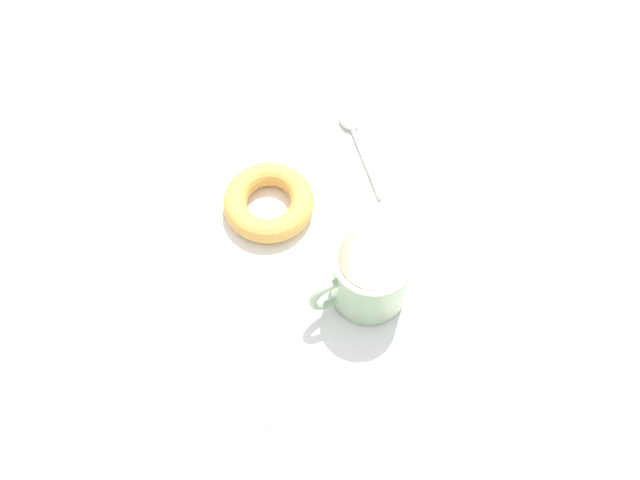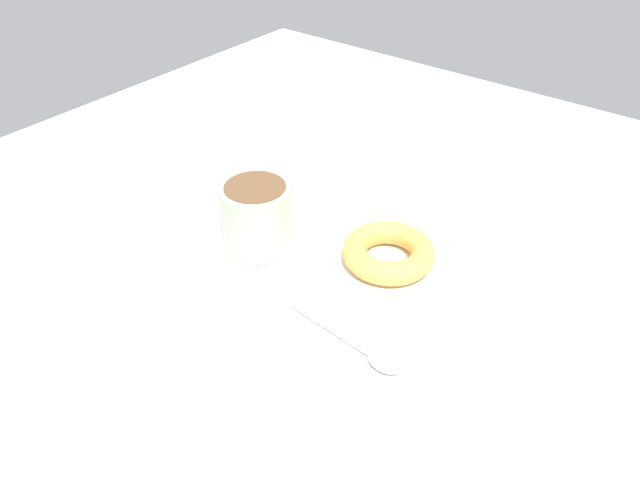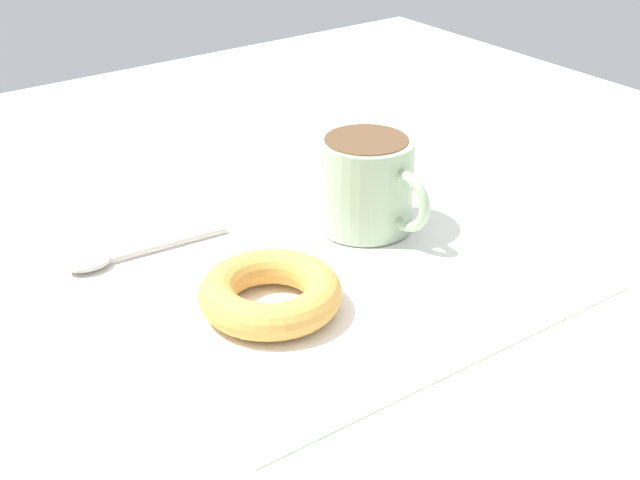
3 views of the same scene
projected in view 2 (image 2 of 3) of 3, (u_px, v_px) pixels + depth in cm
name	position (u px, v px, depth cm)	size (l,w,h in cm)	color
ground_plane	(337.00, 260.00, 75.18)	(120.00, 120.00, 2.00)	beige
napkin	(320.00, 255.00, 74.12)	(34.70, 34.70, 0.30)	white
coffee_cup	(258.00, 214.00, 73.22)	(8.34, 11.50, 8.13)	#9EB793
donut	(389.00, 252.00, 71.94)	(10.71, 10.71, 2.80)	gold
spoon	(368.00, 352.00, 60.74)	(14.20, 2.68, 0.90)	#B7B2A8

